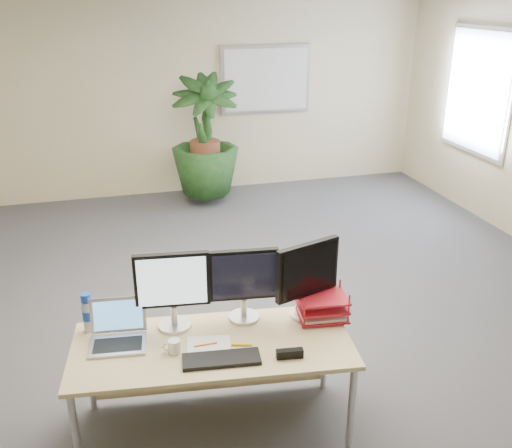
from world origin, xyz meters
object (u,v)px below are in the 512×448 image
object	(u,v)px
desk	(212,353)
laptop	(118,332)
floor_plant	(205,150)
monitor_right	(244,280)
monitor_left	(172,286)

from	to	relation	value
desk	laptop	xyz separation A→B (m)	(-0.58, 0.09, 0.20)
desk	laptop	distance (m)	0.62
floor_plant	monitor_right	distance (m)	4.12
monitor_left	laptop	distance (m)	0.44
laptop	floor_plant	bearing A→B (deg)	72.37
monitor_left	monitor_right	world-z (taller)	monitor_left
monitor_right	floor_plant	bearing A→B (deg)	83.20
floor_plant	monitor_right	size ratio (longest dim) A/B	2.96
monitor_right	laptop	world-z (taller)	monitor_right
monitor_right	laptop	xyz separation A→B (m)	(-0.83, -0.05, -0.23)
monitor_left	laptop	size ratio (longest dim) A/B	1.39
monitor_left	monitor_right	xyz separation A→B (m)	(0.46, -0.02, -0.01)
laptop	monitor_left	bearing A→B (deg)	10.71
monitor_right	desk	bearing A→B (deg)	-150.67
floor_plant	desk	bearing A→B (deg)	-99.91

